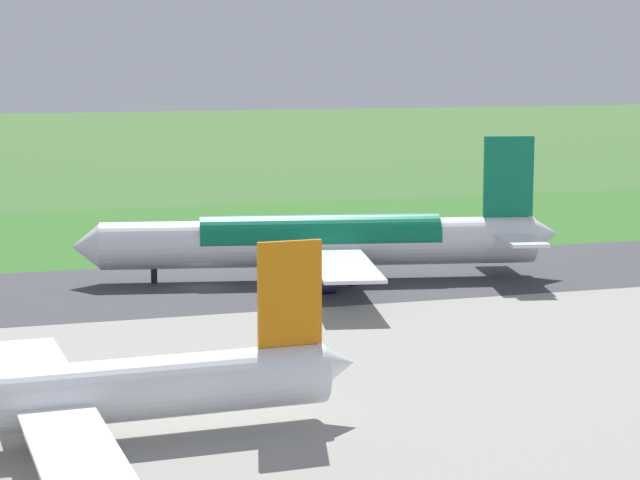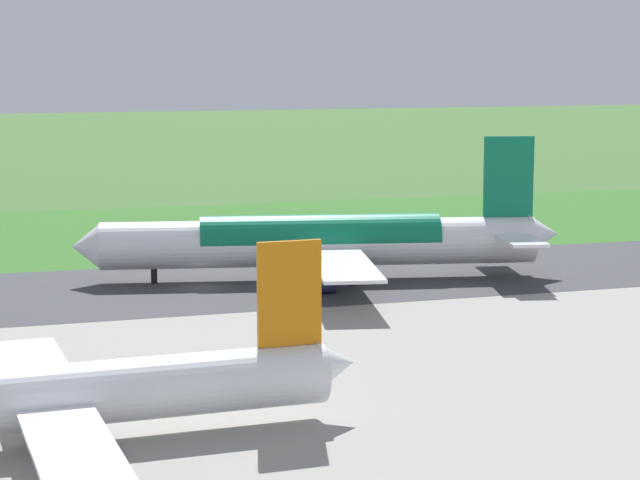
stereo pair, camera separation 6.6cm
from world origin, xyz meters
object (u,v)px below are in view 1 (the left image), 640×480
Objects in this scene: traffic_cone_orange at (255,235)px; airliner_main at (323,241)px; airliner_parked_mid at (42,396)px; no_stopping_sign at (325,230)px.

airliner_main is at bearing 88.85° from traffic_cone_orange.
airliner_parked_mid reaches higher than traffic_cone_orange.
airliner_main is 33.33m from traffic_cone_orange.
airliner_main is at bearing -124.52° from airliner_parked_mid.
airliner_parked_mid is 16.01× the size of no_stopping_sign.
airliner_main reaches higher than airliner_parked_mid.
airliner_parked_mid is 90.83m from traffic_cone_orange.
no_stopping_sign reaches higher than traffic_cone_orange.
airliner_main is 97.85× the size of traffic_cone_orange.
airliner_parked_mid is at bearing 55.48° from airliner_main.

